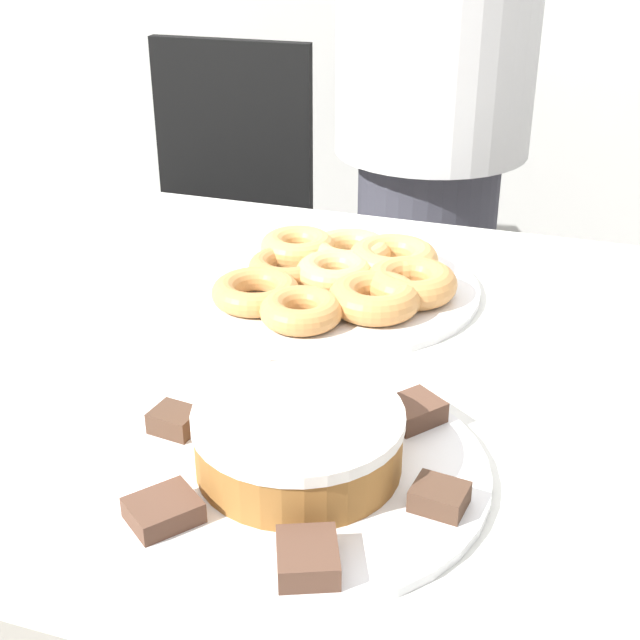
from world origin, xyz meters
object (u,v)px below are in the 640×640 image
at_px(frosted_cake, 298,439).
at_px(person_standing, 432,129).
at_px(plate_donuts, 335,287).
at_px(office_chair_left, 215,252).
at_px(plate_cake, 299,470).

bearing_deg(frosted_cake, person_standing, 95.01).
height_order(plate_donuts, frosted_cake, frosted_cake).
bearing_deg(office_chair_left, plate_cake, -63.55).
distance_m(plate_donuts, frosted_cake, 0.42).
relative_size(plate_cake, plate_donuts, 0.92).
bearing_deg(plate_cake, person_standing, 95.01).
xyz_separation_m(person_standing, plate_donuts, (-0.00, -0.60, -0.07)).
bearing_deg(plate_cake, frosted_cake, -75.96).
relative_size(person_standing, plate_donuts, 3.93).
height_order(plate_cake, plate_donuts, same).
xyz_separation_m(plate_donuts, frosted_cake, (0.09, -0.41, 0.04)).
bearing_deg(person_standing, plate_donuts, -90.37).
height_order(person_standing, plate_cake, person_standing).
xyz_separation_m(office_chair_left, plate_cake, (0.63, -1.15, 0.31)).
bearing_deg(office_chair_left, person_standing, -16.59).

